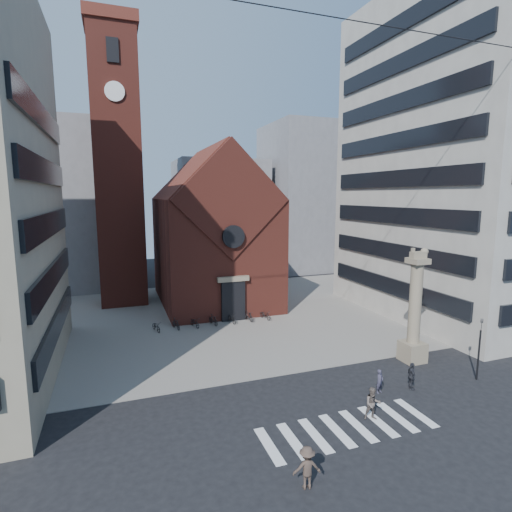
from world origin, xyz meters
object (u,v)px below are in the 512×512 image
Objects in this scene: pedestrian_1 at (373,404)px; scooter_0 at (156,326)px; traffic_light at (479,348)px; lion_column at (414,317)px; pedestrian_0 at (380,381)px; pedestrian_2 at (412,376)px.

pedestrian_1 is 1.08× the size of scooter_0.
traffic_light is 9.91m from pedestrian_1.
traffic_light is 2.50× the size of scooter_0.
traffic_light reaches higher than scooter_0.
lion_column is at bearing 56.35° from pedestrian_1.
traffic_light is (1.99, -4.00, -1.17)m from lion_column.
lion_column reaches higher than traffic_light.
pedestrian_1 is (-7.68, -5.71, -2.53)m from lion_column.
pedestrian_2 reaches higher than pedestrian_0.
pedestrian_1 is 4.95m from pedestrian_2.
pedestrian_1 reaches higher than pedestrian_0.
lion_column is at bearing 116.46° from traffic_light.
lion_column is 2.02× the size of traffic_light.
pedestrian_2 is 22.16m from scooter_0.
pedestrian_0 reaches higher than scooter_0.
lion_column reaches higher than scooter_0.
lion_column reaches higher than pedestrian_0.
scooter_0 is (-12.18, 16.53, -0.27)m from pedestrian_0.
pedestrian_0 is 3.32m from pedestrian_1.
pedestrian_0 is 20.54m from scooter_0.
pedestrian_2 is at bearing 44.79° from pedestrian_1.
pedestrian_2 is (-5.18, 0.39, -1.39)m from traffic_light.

